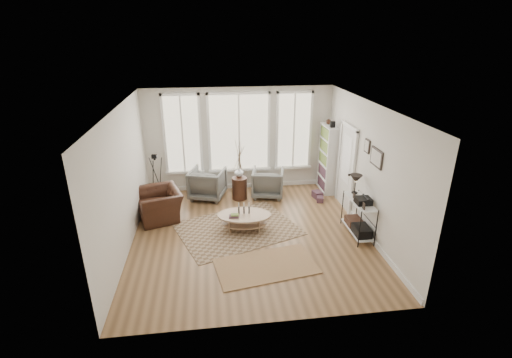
{
  "coord_description": "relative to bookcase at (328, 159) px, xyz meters",
  "views": [
    {
      "loc": [
        -0.81,
        -7.27,
        4.29
      ],
      "look_at": [
        0.2,
        0.6,
        1.1
      ],
      "focal_mm": 26.0,
      "sensor_mm": 36.0,
      "label": 1
    }
  ],
  "objects": [
    {
      "name": "rug_runner",
      "position": [
        -2.28,
        -3.48,
        -0.94
      ],
      "size": [
        2.08,
        1.38,
        0.01
      ],
      "primitive_type": "cube",
      "rotation": [
        0.0,
        0.0,
        0.17
      ],
      "color": "brown",
      "rests_on": "ground"
    },
    {
      "name": "door",
      "position": [
        0.13,
        -1.08,
        0.17
      ],
      "size": [
        0.09,
        1.06,
        2.22
      ],
      "color": "silver",
      "rests_on": "ground"
    },
    {
      "name": "rug_main",
      "position": [
        -2.71,
        -1.94,
        -0.95
      ],
      "size": [
        3.13,
        2.75,
        0.01
      ],
      "primitive_type": "cube",
      "rotation": [
        0.0,
        0.0,
        0.36
      ],
      "color": "brown",
      "rests_on": "ground"
    },
    {
      "name": "bay_window",
      "position": [
        -2.44,
        0.49,
        0.65
      ],
      "size": [
        4.14,
        0.12,
        2.24
      ],
      "color": "tan",
      "rests_on": "ground"
    },
    {
      "name": "bookcase",
      "position": [
        0.0,
        0.0,
        0.0
      ],
      "size": [
        0.31,
        0.85,
        2.06
      ],
      "color": "white",
      "rests_on": "ground"
    },
    {
      "name": "book_stack_near",
      "position": [
        -0.39,
        -0.49,
        -0.86
      ],
      "size": [
        0.28,
        0.32,
        0.18
      ],
      "primitive_type": "cube",
      "rotation": [
        0.0,
        0.0,
        0.21
      ],
      "color": "maroon",
      "rests_on": "ground"
    },
    {
      "name": "armchair_left",
      "position": [
        -3.37,
        -0.09,
        -0.54
      ],
      "size": [
        1.12,
        1.13,
        0.83
      ],
      "primitive_type": "imported",
      "rotation": [
        0.0,
        0.0,
        2.84
      ],
      "color": "slate",
      "rests_on": "ground"
    },
    {
      "name": "tripod_camera",
      "position": [
        -4.68,
        -0.24,
        -0.34
      ],
      "size": [
        0.47,
        0.47,
        1.34
      ],
      "color": "black",
      "rests_on": "ground"
    },
    {
      "name": "side_table",
      "position": [
        -2.51,
        -0.27,
        -0.13
      ],
      "size": [
        0.41,
        0.41,
        1.71
      ],
      "color": "#3A1D12",
      "rests_on": "ground"
    },
    {
      "name": "book_stack_far",
      "position": [
        -0.39,
        -0.75,
        -0.89
      ],
      "size": [
        0.22,
        0.25,
        0.14
      ],
      "primitive_type": "cube",
      "rotation": [
        0.0,
        0.0,
        -0.24
      ],
      "color": "maroon",
      "rests_on": "ground"
    },
    {
      "name": "wall_art",
      "position": [
        0.14,
        -2.49,
        0.92
      ],
      "size": [
        0.04,
        0.88,
        0.44
      ],
      "color": "black",
      "rests_on": "ground"
    },
    {
      "name": "armchair_right",
      "position": [
        -1.72,
        -0.17,
        -0.57
      ],
      "size": [
        1.0,
        1.02,
        0.78
      ],
      "primitive_type": "imported",
      "rotation": [
        0.0,
        0.0,
        2.93
      ],
      "color": "slate",
      "rests_on": "ground"
    },
    {
      "name": "coffee_table",
      "position": [
        -2.56,
        -1.98,
        -0.65
      ],
      "size": [
        1.3,
        0.9,
        0.56
      ],
      "color": "tan",
      "rests_on": "ground"
    },
    {
      "name": "low_shelf",
      "position": [
        -0.06,
        -2.52,
        -0.44
      ],
      "size": [
        0.38,
        1.08,
        1.3
      ],
      "color": "white",
      "rests_on": "ground"
    },
    {
      "name": "vase",
      "position": [
        -2.51,
        -0.15,
        -0.22
      ],
      "size": [
        0.3,
        0.3,
        0.24
      ],
      "primitive_type": "imported",
      "rotation": [
        0.0,
        0.0,
        0.38
      ],
      "color": "silver",
      "rests_on": "side_table"
    },
    {
      "name": "accent_chair",
      "position": [
        -4.54,
        -1.14,
        -0.59
      ],
      "size": [
        1.36,
        1.27,
        0.72
      ],
      "primitive_type": "imported",
      "rotation": [
        0.0,
        0.0,
        -1.25
      ],
      "color": "#3A1D12",
      "rests_on": "ground"
    },
    {
      "name": "room",
      "position": [
        -2.42,
        -2.2,
        0.47
      ],
      "size": [
        5.5,
        5.54,
        2.9
      ],
      "color": "olive",
      "rests_on": "ground"
    }
  ]
}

